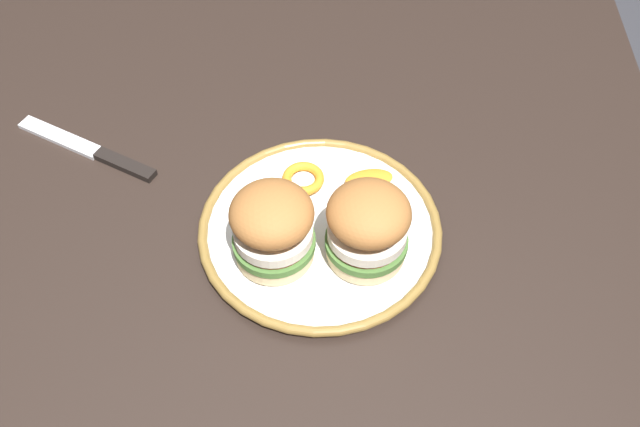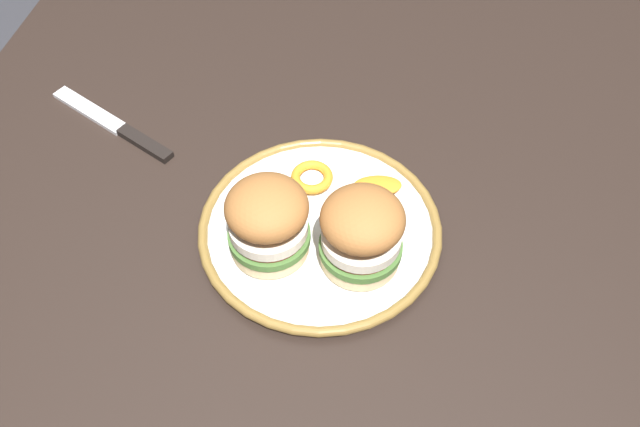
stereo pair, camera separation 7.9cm
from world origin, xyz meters
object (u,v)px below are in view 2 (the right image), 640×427
(sandwich_half_left, at_px, (362,232))
(sandwich_half_right, at_px, (268,221))
(table_knife, at_px, (120,129))
(dining_table, at_px, (274,319))
(dinner_plate, at_px, (320,229))

(sandwich_half_left, xyz_separation_m, sandwich_half_right, (0.01, -0.10, 0.00))
(sandwich_half_left, distance_m, table_knife, 0.40)
(dining_table, height_order, sandwich_half_left, sandwich_half_left)
(dinner_plate, xyz_separation_m, sandwich_half_left, (0.04, 0.05, 0.06))
(dining_table, relative_size, table_knife, 6.77)
(dining_table, xyz_separation_m, dinner_plate, (-0.08, 0.04, 0.10))
(dinner_plate, bearing_deg, table_knife, -111.11)
(dinner_plate, bearing_deg, sandwich_half_right, -49.06)
(dining_table, relative_size, sandwich_half_left, 14.06)
(dining_table, height_order, dinner_plate, dinner_plate)
(sandwich_half_right, distance_m, table_knife, 0.31)
(dinner_plate, height_order, table_knife, dinner_plate)
(sandwich_half_right, bearing_deg, table_knife, -122.36)
(sandwich_half_left, bearing_deg, table_knife, -113.39)
(dining_table, bearing_deg, sandwich_half_left, 110.99)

